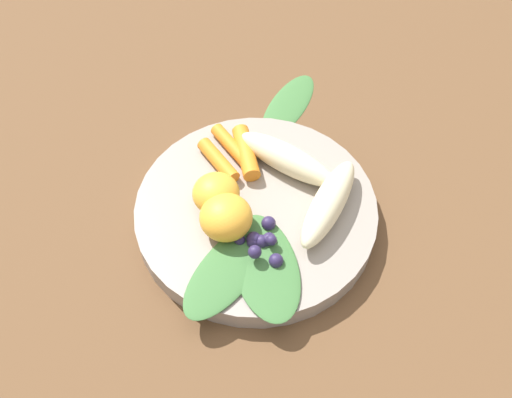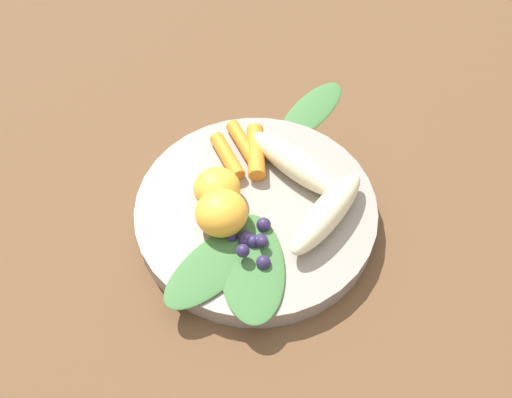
{
  "view_description": "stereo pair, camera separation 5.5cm",
  "coord_description": "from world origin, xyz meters",
  "px_view_note": "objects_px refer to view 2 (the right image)",
  "views": [
    {
      "loc": [
        0.11,
        -0.31,
        0.48
      ],
      "look_at": [
        0.0,
        0.0,
        0.03
      ],
      "focal_mm": 39.87,
      "sensor_mm": 36.0,
      "label": 1
    },
    {
      "loc": [
        0.16,
        -0.29,
        0.48
      ],
      "look_at": [
        0.0,
        0.0,
        0.03
      ],
      "focal_mm": 39.87,
      "sensor_mm": 36.0,
      "label": 2
    }
  ],
  "objects_px": {
    "kale_leaf_stray": "(312,109)",
    "bowl": "(256,212)",
    "banana_peeled_right": "(327,213)",
    "orange_segment_near": "(222,213)",
    "banana_peeled_left": "(294,163)"
  },
  "relations": [
    {
      "from": "kale_leaf_stray",
      "to": "bowl",
      "type": "bearing_deg",
      "value": -166.37
    },
    {
      "from": "bowl",
      "to": "kale_leaf_stray",
      "type": "distance_m",
      "value": 0.17
    },
    {
      "from": "banana_peeled_right",
      "to": "kale_leaf_stray",
      "type": "bearing_deg",
      "value": 37.26
    },
    {
      "from": "orange_segment_near",
      "to": "banana_peeled_left",
      "type": "bearing_deg",
      "value": 70.7
    },
    {
      "from": "bowl",
      "to": "orange_segment_near",
      "type": "xyz_separation_m",
      "value": [
        -0.02,
        -0.04,
        0.03
      ]
    },
    {
      "from": "bowl",
      "to": "orange_segment_near",
      "type": "height_order",
      "value": "orange_segment_near"
    },
    {
      "from": "banana_peeled_left",
      "to": "orange_segment_near",
      "type": "distance_m",
      "value": 0.1
    },
    {
      "from": "bowl",
      "to": "banana_peeled_right",
      "type": "relative_size",
      "value": 2.13
    },
    {
      "from": "banana_peeled_left",
      "to": "banana_peeled_right",
      "type": "relative_size",
      "value": 1.0
    },
    {
      "from": "banana_peeled_right",
      "to": "banana_peeled_left",
      "type": "bearing_deg",
      "value": 61.64
    },
    {
      "from": "orange_segment_near",
      "to": "kale_leaf_stray",
      "type": "distance_m",
      "value": 0.21
    },
    {
      "from": "banana_peeled_left",
      "to": "banana_peeled_right",
      "type": "distance_m",
      "value": 0.07
    },
    {
      "from": "banana_peeled_right",
      "to": "orange_segment_near",
      "type": "relative_size",
      "value": 2.25
    },
    {
      "from": "banana_peeled_right",
      "to": "kale_leaf_stray",
      "type": "xyz_separation_m",
      "value": [
        -0.09,
        0.15,
        -0.04
      ]
    },
    {
      "from": "bowl",
      "to": "banana_peeled_left",
      "type": "relative_size",
      "value": 2.13
    }
  ]
}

